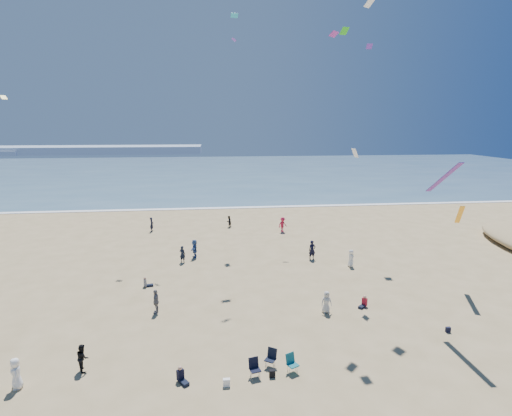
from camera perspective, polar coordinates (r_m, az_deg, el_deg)
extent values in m
plane|color=tan|center=(20.08, -3.50, -27.50)|extent=(220.00, 220.00, 0.00)
cube|color=#476B84|center=(111.24, -6.10, 5.26)|extent=(220.00, 100.00, 0.06)
cube|color=white|center=(61.83, -5.71, -0.02)|extent=(220.00, 1.20, 0.08)
cube|color=#7A8EA8|center=(195.09, -24.38, 7.57)|extent=(110.00, 20.00, 3.20)
imported|color=#BA1A39|center=(48.14, 3.82, -2.37)|extent=(1.34, 1.14, 1.80)
imported|color=gray|center=(28.87, -14.10, -12.80)|extent=(0.51, 1.03, 1.70)
imported|color=black|center=(50.35, -3.91, -1.94)|extent=(0.89, 0.89, 1.46)
imported|color=black|center=(38.73, 8.02, -5.97)|extent=(0.74, 0.54, 1.87)
imported|color=white|center=(37.54, 13.40, -6.99)|extent=(0.53, 0.79, 1.60)
imported|color=black|center=(38.23, -10.47, -6.50)|extent=(0.70, 0.60, 1.61)
imported|color=white|center=(24.15, -31.06, -19.58)|extent=(0.77, 0.91, 1.59)
imported|color=silver|center=(28.55, 10.03, -13.08)|extent=(0.77, 0.52, 1.53)
imported|color=black|center=(24.14, -23.53, -18.98)|extent=(0.82, 0.89, 1.48)
imported|color=black|center=(49.88, -14.67, -2.28)|extent=(0.47, 0.67, 1.73)
imported|color=#375897|center=(39.42, -8.77, -5.74)|extent=(0.66, 1.69, 1.79)
cube|color=white|center=(21.60, -4.23, -23.61)|extent=(0.35, 0.20, 0.40)
cube|color=black|center=(22.19, 2.34, -22.54)|extent=(0.30, 0.22, 0.38)
cube|color=black|center=(28.65, 25.75, -15.38)|extent=(0.28, 0.18, 0.34)
cube|color=green|center=(29.16, 12.51, 23.46)|extent=(0.55, 0.57, 0.40)
cube|color=#23A0C5|center=(40.40, -3.10, 25.78)|extent=(0.72, 0.42, 0.36)
cube|color=white|center=(31.27, 13.96, 7.64)|extent=(0.44, 0.64, 0.67)
cube|color=#8B2291|center=(30.16, 11.05, 23.21)|extent=(0.83, 0.83, 0.33)
cube|color=#5428A2|center=(44.51, 15.89, 21.33)|extent=(0.66, 0.64, 0.45)
cube|color=yellow|center=(46.49, -32.37, 13.21)|extent=(0.67, 0.67, 0.40)
cube|color=white|center=(34.32, 15.85, 26.31)|extent=(0.87, 0.82, 0.49)
cube|color=purple|center=(47.37, -3.18, 22.89)|extent=(0.54, 0.88, 0.31)
cube|color=#5A2491|center=(27.40, 25.23, 3.92)|extent=(0.35, 3.14, 2.21)
cube|color=orange|center=(34.41, 27.08, -0.87)|extent=(0.35, 2.64, 1.87)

